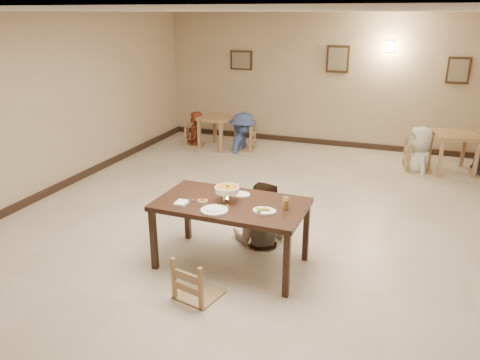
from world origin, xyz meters
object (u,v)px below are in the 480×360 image
at_px(main_diner, 262,182).
at_px(bg_table_left, 218,123).
at_px(main_table, 231,208).
at_px(bg_chair_lr, 243,127).
at_px(bg_diner_a, 194,112).
at_px(curry_warmer, 227,189).
at_px(bg_chair_ll, 195,127).
at_px(bg_table_right, 455,140).
at_px(bg_diner_c, 423,126).
at_px(bg_diner_b, 243,113).
at_px(chair_far, 260,210).
at_px(drink_glass, 285,203).
at_px(bg_chair_rl, 420,143).
at_px(chair_near, 198,258).

distance_m(main_diner, bg_table_left, 4.83).
height_order(main_table, bg_chair_lr, bg_chair_lr).
bearing_deg(bg_diner_a, curry_warmer, 5.58).
bearing_deg(bg_diner_a, bg_chair_ll, 0.00).
xyz_separation_m(bg_table_right, bg_chair_lr, (-4.40, 0.07, -0.10)).
bearing_deg(bg_diner_c, main_table, -42.71).
relative_size(bg_chair_ll, bg_diner_a, 0.56).
height_order(main_table, curry_warmer, curry_warmer).
relative_size(bg_table_left, bg_diner_b, 0.51).
distance_m(bg_chair_ll, bg_diner_a, 0.36).
height_order(main_table, chair_far, chair_far).
relative_size(drink_glass, bg_diner_b, 0.09).
relative_size(bg_table_right, bg_chair_rl, 0.88).
bearing_deg(bg_diner_a, chair_far, 11.51).
distance_m(main_table, bg_table_left, 5.39).
relative_size(bg_table_right, bg_diner_c, 0.54).
bearing_deg(bg_chair_rl, bg_diner_a, 77.84).
height_order(chair_far, curry_warmer, curry_warmer).
bearing_deg(curry_warmer, drink_glass, 1.22).
bearing_deg(curry_warmer, bg_diner_c, 65.24).
bearing_deg(main_table, bg_diner_a, 121.09).
height_order(chair_near, bg_chair_lr, bg_chair_lr).
xyz_separation_m(chair_near, bg_chair_rl, (2.25, 5.58, 0.07)).
distance_m(main_diner, bg_diner_a, 5.18).
relative_size(chair_far, bg_table_right, 0.90).
height_order(drink_glass, bg_table_right, drink_glass).
distance_m(chair_far, bg_chair_ll, 5.11).
xyz_separation_m(bg_chair_ll, bg_diner_a, (0.00, 0.00, 0.36)).
height_order(bg_chair_ll, bg_diner_c, bg_diner_c).
distance_m(bg_table_right, bg_diner_c, 0.66).
distance_m(bg_chair_ll, bg_chair_lr, 1.22).
height_order(chair_far, bg_table_right, chair_far).
xyz_separation_m(curry_warmer, bg_chair_rl, (2.21, 4.80, -0.45)).
relative_size(curry_warmer, bg_diner_a, 0.20).
xyz_separation_m(chair_near, bg_diner_a, (-2.75, 5.72, 0.33)).
xyz_separation_m(bg_chair_ll, bg_chair_lr, (1.21, 0.01, 0.09)).
height_order(main_table, bg_diner_a, bg_diner_a).
xyz_separation_m(chair_near, bg_table_right, (2.86, 5.66, 0.17)).
height_order(bg_table_right, bg_diner_a, bg_diner_a).
height_order(bg_table_left, bg_chair_ll, bg_chair_ll).
bearing_deg(main_diner, bg_diner_b, -68.66).
bearing_deg(bg_chair_ll, curry_warmer, -165.58).
relative_size(chair_near, bg_chair_ll, 1.06).
bearing_deg(bg_chair_ll, bg_diner_c, -106.63).
xyz_separation_m(bg_diner_b, bg_diner_c, (3.79, -0.15, 0.02)).
bearing_deg(main_diner, bg_chair_lr, -68.66).
relative_size(curry_warmer, bg_chair_rl, 0.30).
xyz_separation_m(main_diner, bg_table_right, (2.61, 4.16, -0.22)).
relative_size(chair_near, curry_warmer, 2.89).
bearing_deg(bg_diner_c, bg_chair_lr, -110.68).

